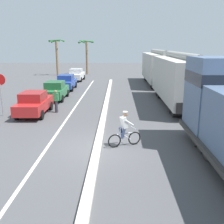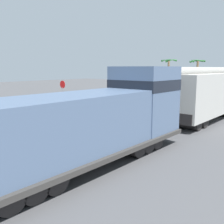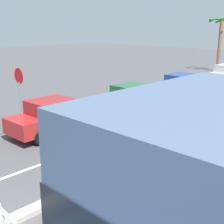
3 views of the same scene
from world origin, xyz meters
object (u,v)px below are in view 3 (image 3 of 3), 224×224
object	(u,v)px
palm_tree_near	(220,32)
stop_sign	(19,86)
parked_car_blue	(182,86)
parked_car_red	(53,116)
pedestrian_by_cars	(83,119)
parked_car_green	(132,98)

from	to	relation	value
palm_tree_near	stop_sign	bearing A→B (deg)	-85.79
parked_car_blue	stop_sign	bearing A→B (deg)	-101.54
parked_car_red	pedestrian_by_cars	bearing A→B (deg)	24.03
parked_car_green	parked_car_red	bearing A→B (deg)	-92.73
parked_car_green	parked_car_blue	world-z (taller)	same
parked_car_green	palm_tree_near	world-z (taller)	palm_tree_near
parked_car_red	parked_car_green	xyz separation A→B (m)	(0.25, 5.28, 0.00)
stop_sign	parked_car_red	bearing A→B (deg)	12.02
stop_sign	palm_tree_near	bearing A→B (deg)	94.21
parked_car_red	parked_car_green	bearing A→B (deg)	87.27
pedestrian_by_cars	palm_tree_near	bearing A→B (deg)	102.51
parked_car_red	pedestrian_by_cars	size ratio (longest dim) A/B	2.61
parked_car_green	stop_sign	size ratio (longest dim) A/B	1.46
parked_car_red	parked_car_green	world-z (taller)	same
parked_car_red	parked_car_green	distance (m)	5.28
parked_car_green	pedestrian_by_cars	xyz separation A→B (m)	(1.14, -4.66, 0.03)
parked_car_red	pedestrian_by_cars	distance (m)	1.52
parked_car_blue	palm_tree_near	size ratio (longest dim) A/B	0.73
pedestrian_by_cars	stop_sign	bearing A→B (deg)	-162.93
palm_tree_near	pedestrian_by_cars	bearing A→B (deg)	-77.49
parked_car_red	palm_tree_near	size ratio (longest dim) A/B	0.73
stop_sign	pedestrian_by_cars	world-z (taller)	stop_sign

